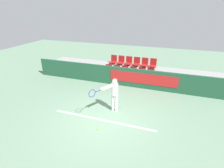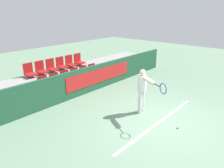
{
  "view_description": "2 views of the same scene",
  "coord_description": "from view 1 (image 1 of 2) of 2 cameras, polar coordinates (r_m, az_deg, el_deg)",
  "views": [
    {
      "loc": [
        2.3,
        -5.48,
        4.3
      ],
      "look_at": [
        -0.21,
        1.85,
        0.84
      ],
      "focal_mm": 28.0,
      "sensor_mm": 36.0,
      "label": 1
    },
    {
      "loc": [
        -5.57,
        -2.89,
        3.46
      ],
      "look_at": [
        -0.22,
        1.82,
        0.94
      ],
      "focal_mm": 35.0,
      "sensor_mm": 36.0,
      "label": 2
    }
  ],
  "objects": [
    {
      "name": "tennis_player",
      "position": [
        7.44,
        0.42,
        -2.76
      ],
      "size": [
        0.78,
        1.36,
        1.54
      ],
      "rotation": [
        0.0,
        0.0,
        -0.48
      ],
      "color": "silver",
      "rests_on": "ground"
    },
    {
      "name": "ground_plane",
      "position": [
        7.34,
        -3.18,
        -11.86
      ],
      "size": [
        30.0,
        30.0,
        0.0
      ],
      "primitive_type": "plane",
      "color": "slate"
    },
    {
      "name": "stadium_chair_9",
      "position": [
        11.56,
        8.01,
        6.94
      ],
      "size": [
        0.41,
        0.44,
        0.58
      ],
      "color": "#333333",
      "rests_on": "bleacher_tier_middle"
    },
    {
      "name": "stadium_chair_7",
      "position": [
        11.79,
        2.94,
        7.48
      ],
      "size": [
        0.41,
        0.44,
        0.58
      ],
      "color": "#333333",
      "rests_on": "bleacher_tier_middle"
    },
    {
      "name": "barrier_wall",
      "position": [
        10.13,
        4.57,
        2.29
      ],
      "size": [
        11.61,
        0.14,
        1.11
      ],
      "color": "#1E4C33",
      "rests_on": "ground"
    },
    {
      "name": "stadium_chair_8",
      "position": [
        11.66,
        5.45,
        7.22
      ],
      "size": [
        0.41,
        0.44,
        0.58
      ],
      "color": "#333333",
      "rests_on": "bleacher_tier_middle"
    },
    {
      "name": "stadium_chair_10",
      "position": [
        11.48,
        10.6,
        6.63
      ],
      "size": [
        0.41,
        0.44,
        0.58
      ],
      "color": "#333333",
      "rests_on": "bleacher_tier_middle"
    },
    {
      "name": "tennis_ball",
      "position": [
        6.88,
        -4.46,
        -14.41
      ],
      "size": [
        0.07,
        0.07,
        0.07
      ],
      "color": "#CCDB33",
      "rests_on": "ground"
    },
    {
      "name": "stadium_chair_6",
      "position": [
        11.94,
        0.49,
        7.73
      ],
      "size": [
        0.41,
        0.44,
        0.58
      ],
      "color": "#333333",
      "rests_on": "bleacher_tier_middle"
    },
    {
      "name": "court_baseline",
      "position": [
        7.37,
        -3.06,
        -11.66
      ],
      "size": [
        4.4,
        0.08,
        0.01
      ],
      "color": "white",
      "rests_on": "ground"
    },
    {
      "name": "bleacher_tier_front",
      "position": [
        10.81,
        5.18,
        1.53
      ],
      "size": [
        11.21,
        1.02,
        0.36
      ],
      "color": "gray",
      "rests_on": "ground"
    },
    {
      "name": "stadium_chair_1",
      "position": [
        10.98,
        1.41,
        4.27
      ],
      "size": [
        0.41,
        0.44,
        0.58
      ],
      "color": "#333333",
      "rests_on": "bleacher_tier_front"
    },
    {
      "name": "stadium_chair_2",
      "position": [
        10.84,
        4.08,
        3.95
      ],
      "size": [
        0.41,
        0.44,
        0.58
      ],
      "color": "#333333",
      "rests_on": "bleacher_tier_front"
    },
    {
      "name": "stadium_chair_11",
      "position": [
        11.42,
        13.22,
        6.31
      ],
      "size": [
        0.41,
        0.44,
        0.58
      ],
      "color": "#333333",
      "rests_on": "bleacher_tier_middle"
    },
    {
      "name": "stadium_chair_3",
      "position": [
        10.73,
        6.8,
        3.62
      ],
      "size": [
        0.41,
        0.44,
        0.58
      ],
      "color": "#333333",
      "rests_on": "bleacher_tier_front"
    },
    {
      "name": "bleacher_tier_middle",
      "position": [
        11.67,
        6.44,
        4.15
      ],
      "size": [
        11.21,
        1.02,
        0.72
      ],
      "color": "gray",
      "rests_on": "ground"
    },
    {
      "name": "stadium_chair_4",
      "position": [
        10.64,
        9.58,
        3.27
      ],
      "size": [
        0.41,
        0.44,
        0.58
      ],
      "color": "#333333",
      "rests_on": "bleacher_tier_front"
    },
    {
      "name": "stadium_chair_0",
      "position": [
        11.14,
        -1.18,
        4.57
      ],
      "size": [
        0.41,
        0.44,
        0.58
      ],
      "color": "#333333",
      "rests_on": "bleacher_tier_front"
    },
    {
      "name": "stadium_chair_5",
      "position": [
        10.58,
        12.39,
        2.91
      ],
      "size": [
        0.41,
        0.44,
        0.58
      ],
      "color": "#333333",
      "rests_on": "bleacher_tier_front"
    }
  ]
}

